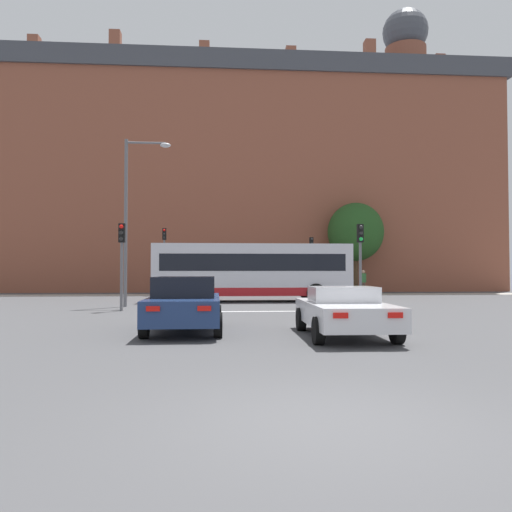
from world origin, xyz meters
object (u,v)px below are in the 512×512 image
car_saloon_left (185,304)px  traffic_light_near_left (122,251)px  street_lamp_junction (133,205)px  pedestrian_waiting (363,280)px  car_roadster_right (344,311)px  traffic_light_far_left (164,250)px  bus_crossing_lead (252,271)px  traffic_light_near_right (360,251)px  traffic_light_far_right (311,256)px

car_saloon_left → traffic_light_near_left: 8.06m
street_lamp_junction → pedestrian_waiting: 19.03m
car_roadster_right → street_lamp_junction: bearing=124.1°
traffic_light_far_left → traffic_light_near_left: size_ratio=1.25×
traffic_light_far_left → traffic_light_near_left: 13.15m
bus_crossing_lead → traffic_light_near_left: traffic_light_near_left is taller
traffic_light_near_right → pedestrian_waiting: bearing=73.1°
traffic_light_near_left → street_lamp_junction: size_ratio=0.47×
street_lamp_junction → pedestrian_waiting: (14.46, 11.79, -3.74)m
traffic_light_far_right → traffic_light_near_right: bearing=-91.0°
traffic_light_far_right → pedestrian_waiting: (4.08, 1.55, -1.67)m
bus_crossing_lead → traffic_light_far_left: bearing=38.2°
bus_crossing_lead → street_lamp_junction: (-5.83, -3.62, 3.08)m
traffic_light_near_left → pedestrian_waiting: 20.39m
traffic_light_near_right → traffic_light_near_left: (-10.19, -0.04, -0.03)m
car_roadster_right → traffic_light_far_right: traffic_light_far_right is taller
traffic_light_near_right → car_saloon_left: bearing=-134.2°
car_saloon_left → street_lamp_junction: 10.93m
bus_crossing_lead → traffic_light_far_right: (4.55, 6.62, 1.01)m
pedestrian_waiting → traffic_light_far_left: bearing=-163.2°
traffic_light_near_left → pedestrian_waiting: (14.50, 14.26, -1.47)m
car_saloon_left → traffic_light_far_left: size_ratio=0.97×
pedestrian_waiting → car_saloon_left: bearing=-105.7°
traffic_light_near_right → traffic_light_far_right: (0.23, 12.68, 0.17)m
car_saloon_left → street_lamp_junction: street_lamp_junction is taller
car_saloon_left → pedestrian_waiting: bearing=61.8°
traffic_light_far_left → car_roadster_right: bearing=-72.3°
traffic_light_near_left → traffic_light_far_right: bearing=50.7°
car_roadster_right → pedestrian_waiting: (7.24, 22.85, 0.37)m
bus_crossing_lead → pedestrian_waiting: size_ratio=6.16×
car_roadster_right → street_lamp_junction: (-7.21, 11.06, 4.11)m
car_saloon_left → pedestrian_waiting: (11.39, 21.50, 0.25)m
car_saloon_left → street_lamp_junction: (-3.07, 9.71, 3.99)m
car_roadster_right → street_lamp_junction: street_lamp_junction is taller
traffic_light_far_left → street_lamp_junction: 10.80m
car_saloon_left → traffic_light_far_left: (-2.77, 20.37, 2.29)m
bus_crossing_lead → street_lamp_junction: 7.53m
bus_crossing_lead → traffic_light_near_right: (4.32, -6.06, 0.84)m
traffic_light_near_left → traffic_light_far_left: bearing=88.5°
traffic_light_near_right → traffic_light_far_left: (-9.85, 13.10, 0.54)m
traffic_light_near_right → traffic_light_near_left: 10.19m
traffic_light_near_right → traffic_light_far_left: traffic_light_far_left is taller
street_lamp_junction → pedestrian_waiting: bearing=39.2°
pedestrian_waiting → street_lamp_junction: bearing=-128.6°
traffic_light_far_left → bus_crossing_lead: bearing=-51.8°
traffic_light_far_right → street_lamp_junction: street_lamp_junction is taller
bus_crossing_lead → street_lamp_junction: size_ratio=1.36×
traffic_light_far_left → pedestrian_waiting: size_ratio=2.65×
street_lamp_junction → traffic_light_near_right: bearing=-13.5°
car_saloon_left → traffic_light_near_right: (7.08, 7.27, 1.75)m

